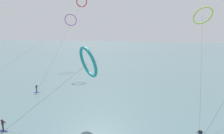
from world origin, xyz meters
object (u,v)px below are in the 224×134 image
surfer_navy (3,126)px  kite_crimson (82,2)px  kite_violet (71,20)px  kite_teal (88,62)px  kite_lime (203,15)px  surfer_cobalt (37,89)px

surfer_navy → kite_crimson: kite_crimson is taller
kite_violet → kite_teal: (20.15, -37.22, -7.81)m
kite_crimson → kite_violet: 9.71m
kite_lime → surfer_navy: bearing=-98.5°
kite_crimson → surfer_navy: bearing=-102.7°
kite_violet → kite_crimson: bearing=-76.5°
surfer_navy → surfer_cobalt: (-4.94, 13.68, 0.00)m
surfer_cobalt → kite_crimson: 31.55m
kite_violet → kite_teal: size_ratio=4.50×
kite_lime → kite_crimson: bearing=-165.3°
kite_crimson → kite_lime: (31.11, -15.95, -5.78)m
kite_crimson → kite_violet: size_ratio=0.50×
surfer_navy → kite_violet: (-11.02, 43.22, 15.14)m
kite_violet → kite_teal: 43.04m
kite_violet → kite_teal: kite_violet is taller
surfer_cobalt → kite_teal: bearing=-144.2°
surfer_navy → kite_teal: bearing=68.1°
surfer_navy → kite_teal: (9.13, 5.99, 7.33)m
surfer_navy → kite_lime: kite_lime is taller
surfer_navy → kite_violet: size_ratio=0.03×
kite_crimson → kite_teal: bearing=-86.4°
kite_crimson → kite_lime: 35.43m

